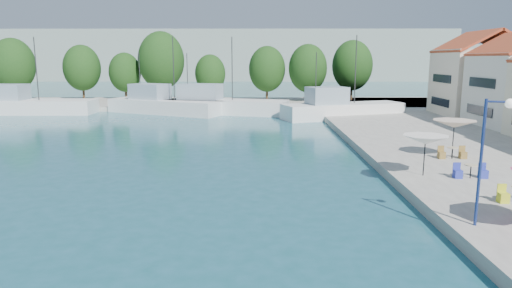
{
  "coord_description": "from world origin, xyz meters",
  "views": [
    {
      "loc": [
        -1.57,
        -2.32,
        7.09
      ],
      "look_at": [
        -1.72,
        26.0,
        1.76
      ],
      "focal_mm": 32.0,
      "sensor_mm": 36.0,
      "label": 1
    }
  ],
  "objects_px": {
    "trawler_03": "(216,105)",
    "trawler_04": "(340,110)",
    "trawler_01": "(22,105)",
    "umbrella_white": "(425,140)",
    "umbrella_cream": "(454,124)",
    "street_lamp": "(492,139)",
    "trawler_02": "(162,105)"
  },
  "relations": [
    {
      "from": "trawler_03",
      "to": "street_lamp",
      "type": "relative_size",
      "value": 3.64
    },
    {
      "from": "trawler_01",
      "to": "street_lamp",
      "type": "relative_size",
      "value": 3.51
    },
    {
      "from": "trawler_01",
      "to": "trawler_03",
      "type": "distance_m",
      "value": 25.21
    },
    {
      "from": "trawler_03",
      "to": "trawler_02",
      "type": "bearing_deg",
      "value": -164.59
    },
    {
      "from": "trawler_02",
      "to": "street_lamp",
      "type": "distance_m",
      "value": 47.63
    },
    {
      "from": "trawler_01",
      "to": "trawler_02",
      "type": "bearing_deg",
      "value": 0.81
    },
    {
      "from": "trawler_03",
      "to": "street_lamp",
      "type": "height_order",
      "value": "trawler_03"
    },
    {
      "from": "trawler_03",
      "to": "trawler_04",
      "type": "xyz_separation_m",
      "value": [
        15.33,
        -5.25,
        0.0
      ]
    },
    {
      "from": "trawler_02",
      "to": "umbrella_cream",
      "type": "height_order",
      "value": "trawler_02"
    },
    {
      "from": "street_lamp",
      "to": "trawler_03",
      "type": "bearing_deg",
      "value": 128.07
    },
    {
      "from": "trawler_03",
      "to": "trawler_01",
      "type": "bearing_deg",
      "value": -164.26
    },
    {
      "from": "umbrella_white",
      "to": "trawler_04",
      "type": "bearing_deg",
      "value": 89.01
    },
    {
      "from": "umbrella_white",
      "to": "umbrella_cream",
      "type": "distance_m",
      "value": 6.07
    },
    {
      "from": "trawler_01",
      "to": "street_lamp",
      "type": "xyz_separation_m",
      "value": [
        39.6,
        -41.96,
        3.02
      ]
    },
    {
      "from": "trawler_02",
      "to": "umbrella_cream",
      "type": "bearing_deg",
      "value": -23.49
    },
    {
      "from": "trawler_01",
      "to": "umbrella_white",
      "type": "xyz_separation_m",
      "value": [
        40.03,
        -34.05,
        1.58
      ]
    },
    {
      "from": "trawler_02",
      "to": "umbrella_white",
      "type": "relative_size",
      "value": 6.25
    },
    {
      "from": "trawler_01",
      "to": "trawler_03",
      "type": "bearing_deg",
      "value": 0.69
    },
    {
      "from": "trawler_04",
      "to": "street_lamp",
      "type": "distance_m",
      "value": 37.42
    },
    {
      "from": "trawler_02",
      "to": "umbrella_cream",
      "type": "xyz_separation_m",
      "value": [
        25.52,
        -29.64,
        1.78
      ]
    },
    {
      "from": "trawler_03",
      "to": "trawler_04",
      "type": "distance_m",
      "value": 16.2
    },
    {
      "from": "trawler_03",
      "to": "street_lamp",
      "type": "xyz_separation_m",
      "value": [
        14.4,
        -42.53,
        3.02
      ]
    },
    {
      "from": "trawler_03",
      "to": "umbrella_white",
      "type": "height_order",
      "value": "trawler_03"
    },
    {
      "from": "trawler_01",
      "to": "trawler_04",
      "type": "distance_m",
      "value": 40.8
    },
    {
      "from": "trawler_03",
      "to": "street_lamp",
      "type": "bearing_deg",
      "value": -56.85
    },
    {
      "from": "trawler_04",
      "to": "umbrella_white",
      "type": "bearing_deg",
      "value": -110.12
    },
    {
      "from": "trawler_04",
      "to": "street_lamp",
      "type": "relative_size",
      "value": 3.04
    },
    {
      "from": "trawler_02",
      "to": "trawler_04",
      "type": "distance_m",
      "value": 22.97
    },
    {
      "from": "umbrella_cream",
      "to": "trawler_03",
      "type": "bearing_deg",
      "value": 121.81
    },
    {
      "from": "trawler_04",
      "to": "umbrella_cream",
      "type": "relative_size",
      "value": 5.37
    },
    {
      "from": "street_lamp",
      "to": "umbrella_cream",
      "type": "bearing_deg",
      "value": 91.72
    },
    {
      "from": "trawler_02",
      "to": "umbrella_white",
      "type": "xyz_separation_m",
      "value": [
        21.88,
        -34.5,
        1.58
      ]
    }
  ]
}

